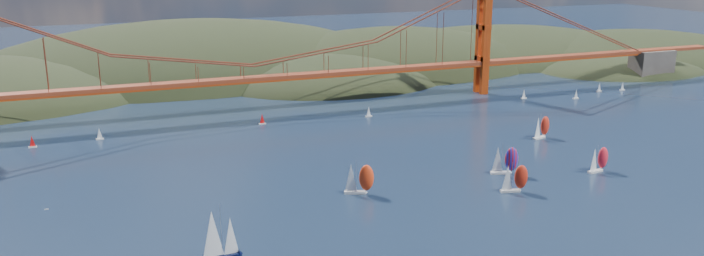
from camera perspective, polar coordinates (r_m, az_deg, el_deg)
name	(u,v)px	position (r m, az deg, el deg)	size (l,w,h in m)	color
headlands	(289,91)	(423.88, -5.30, 3.07)	(725.00, 225.00, 96.00)	black
bridge	(248,43)	(310.86, -8.63, 7.01)	(552.00, 12.00, 55.00)	maroon
sloop_navy	(218,236)	(170.40, -11.08, -8.78)	(9.47, 5.58, 14.47)	black
racer_0	(358,178)	(210.94, 0.53, -4.20)	(9.45, 6.44, 10.57)	silver
racer_1	(514,178)	(218.41, 13.31, -4.04)	(8.71, 4.80, 9.76)	silver
racer_2	(598,159)	(245.66, 19.79, -2.45)	(8.40, 4.07, 9.47)	white
racer_3	(541,127)	(281.51, 15.46, 0.09)	(8.77, 5.19, 9.83)	silver
racer_rwb	(504,160)	(234.61, 12.54, -2.59)	(9.36, 5.98, 10.46)	white
distant_boat_2	(32,141)	(286.19, -25.05, -1.02)	(3.00, 2.00, 4.70)	silver
distant_boat_3	(99,134)	(287.84, -20.25, -0.44)	(3.00, 2.00, 4.70)	silver
distant_boat_4	(524,94)	(353.30, 14.10, 2.76)	(3.00, 2.00, 4.70)	silver
distant_boat_5	(576,94)	(360.45, 18.14, 2.70)	(3.00, 2.00, 4.70)	silver
distant_boat_6	(599,87)	(382.15, 19.87, 3.21)	(3.00, 2.00, 4.70)	silver
distant_boat_7	(623,86)	(389.72, 21.57, 3.27)	(3.00, 2.00, 4.70)	silver
distant_boat_8	(369,112)	(306.10, 1.40, 1.37)	(3.00, 2.00, 4.70)	silver
distant_boat_9	(262,119)	(295.65, -7.48, 0.76)	(3.00, 2.00, 4.70)	silver
gull	(46,209)	(144.71, -24.06, -6.19)	(0.90, 0.25, 0.17)	white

